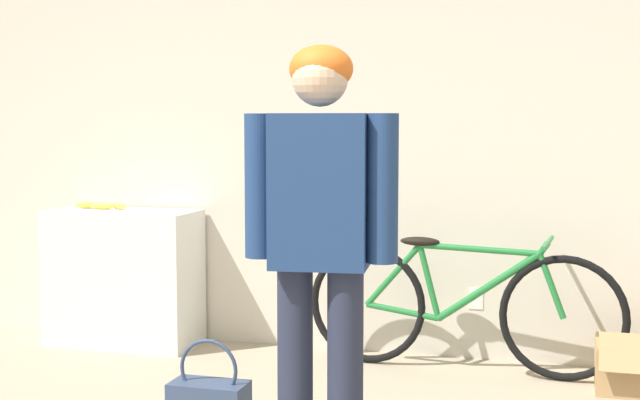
{
  "coord_description": "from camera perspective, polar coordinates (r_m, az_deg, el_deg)",
  "views": [
    {
      "loc": [
        1.06,
        -2.39,
        1.36
      ],
      "look_at": [
        0.13,
        0.89,
        1.06
      ],
      "focal_mm": 50.0,
      "sensor_mm": 36.0,
      "label": 1
    }
  ],
  "objects": [
    {
      "name": "side_shelf",
      "position": [
        5.56,
        -12.43,
        -4.86
      ],
      "size": [
        0.89,
        0.42,
        0.82
      ],
      "color": "white",
      "rests_on": "ground_plane"
    },
    {
      "name": "banana",
      "position": [
        5.62,
        -13.81,
        -0.35
      ],
      "size": [
        0.37,
        0.1,
        0.04
      ],
      "color": "#EAD64C",
      "rests_on": "side_shelf"
    },
    {
      "name": "wall_back",
      "position": [
        5.18,
        4.08,
        4.44
      ],
      "size": [
        8.0,
        0.07,
        2.6
      ],
      "color": "beige",
      "rests_on": "ground_plane"
    },
    {
      "name": "cardboard_box",
      "position": [
        4.85,
        19.55,
        -9.97
      ],
      "size": [
        0.39,
        0.46,
        0.32
      ],
      "color": "tan",
      "rests_on": "ground_plane"
    },
    {
      "name": "bicycle",
      "position": [
        4.9,
        9.04,
        -6.74
      ],
      "size": [
        1.73,
        0.46,
        0.74
      ],
      "rotation": [
        0.0,
        0.0,
        -0.06
      ],
      "color": "black",
      "rests_on": "ground_plane"
    },
    {
      "name": "person",
      "position": [
        3.43,
        0.01,
        -1.17
      ],
      "size": [
        0.61,
        0.28,
        1.65
      ],
      "rotation": [
        0.0,
        0.0,
        0.12
      ],
      "color": "#23283D",
      "rests_on": "ground_plane"
    }
  ]
}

